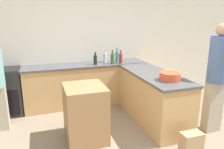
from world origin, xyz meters
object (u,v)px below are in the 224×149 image
object	(u,v)px
island_table	(85,113)
wine_bottle_dark	(95,60)
range_oven	(5,92)
person_at_peninsula	(217,75)
vinegar_bottle_clear	(105,58)
olive_oil_bottle	(112,58)
mixing_bowl	(170,76)
dish_soap_bottle	(117,57)
hot_sauce_bottle	(121,58)
paper_bag	(191,144)

from	to	relation	value
island_table	wine_bottle_dark	distance (m)	1.56
range_oven	person_at_peninsula	size ratio (longest dim) A/B	0.51
vinegar_bottle_clear	olive_oil_bottle	world-z (taller)	olive_oil_bottle
olive_oil_bottle	wine_bottle_dark	size ratio (longest dim) A/B	1.12
mixing_bowl	wine_bottle_dark	distance (m)	1.77
island_table	dish_soap_bottle	bearing A→B (deg)	54.13
range_oven	person_at_peninsula	world-z (taller)	person_at_peninsula
hot_sauce_bottle	dish_soap_bottle	bearing A→B (deg)	100.04
island_table	hot_sauce_bottle	distance (m)	1.80
olive_oil_bottle	person_at_peninsula	bearing A→B (deg)	-54.32
dish_soap_bottle	olive_oil_bottle	world-z (taller)	dish_soap_bottle
person_at_peninsula	island_table	bearing A→B (deg)	169.01
island_table	vinegar_bottle_clear	xyz separation A→B (m)	(0.78, 1.50, 0.59)
paper_bag	mixing_bowl	bearing A→B (deg)	87.66
paper_bag	range_oven	bearing A→B (deg)	138.72
olive_oil_bottle	mixing_bowl	bearing A→B (deg)	-72.41
range_oven	paper_bag	size ratio (longest dim) A/B	2.73
wine_bottle_dark	island_table	bearing A→B (deg)	-111.03
olive_oil_bottle	dish_soap_bottle	bearing A→B (deg)	44.39
island_table	wine_bottle_dark	bearing A→B (deg)	68.97
island_table	paper_bag	xyz separation A→B (m)	(1.34, -0.89, -0.28)
range_oven	wine_bottle_dark	size ratio (longest dim) A/B	3.44
dish_soap_bottle	island_table	bearing A→B (deg)	-125.87
mixing_bowl	paper_bag	distance (m)	1.07
person_at_peninsula	paper_bag	world-z (taller)	person_at_peninsula
person_at_peninsula	range_oven	bearing A→B (deg)	151.57
range_oven	dish_soap_bottle	distance (m)	2.47
mixing_bowl	island_table	bearing A→B (deg)	171.56
island_table	mixing_bowl	size ratio (longest dim) A/B	2.70
dish_soap_bottle	paper_bag	bearing A→B (deg)	-83.06
vinegar_bottle_clear	paper_bag	xyz separation A→B (m)	(0.57, -2.39, -0.87)
vinegar_bottle_clear	wine_bottle_dark	distance (m)	0.30
person_at_peninsula	paper_bag	bearing A→B (deg)	-148.53
mixing_bowl	paper_bag	size ratio (longest dim) A/B	0.97
mixing_bowl	olive_oil_bottle	distance (m)	1.58
dish_soap_bottle	person_at_peninsula	distance (m)	2.16
olive_oil_bottle	person_at_peninsula	xyz separation A→B (m)	(1.23, -1.72, -0.04)
vinegar_bottle_clear	olive_oil_bottle	bearing A→B (deg)	-58.66
person_at_peninsula	mixing_bowl	bearing A→B (deg)	164.48
range_oven	paper_bag	xyz separation A→B (m)	(2.68, -2.35, -0.30)
hot_sauce_bottle	olive_oil_bottle	bearing A→B (deg)	-179.77
paper_bag	island_table	bearing A→B (deg)	146.42
dish_soap_bottle	vinegar_bottle_clear	size ratio (longest dim) A/B	1.11
olive_oil_bottle	paper_bag	distance (m)	2.41
mixing_bowl	vinegar_bottle_clear	bearing A→B (deg)	109.29
vinegar_bottle_clear	olive_oil_bottle	xyz separation A→B (m)	(0.12, -0.19, 0.01)
mixing_bowl	hot_sauce_bottle	world-z (taller)	hot_sauce_bottle
range_oven	wine_bottle_dark	xyz separation A→B (m)	(1.86, -0.11, 0.57)
mixing_bowl	dish_soap_bottle	bearing A→B (deg)	100.70
range_oven	hot_sauce_bottle	xyz separation A→B (m)	(2.42, -0.16, 0.58)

